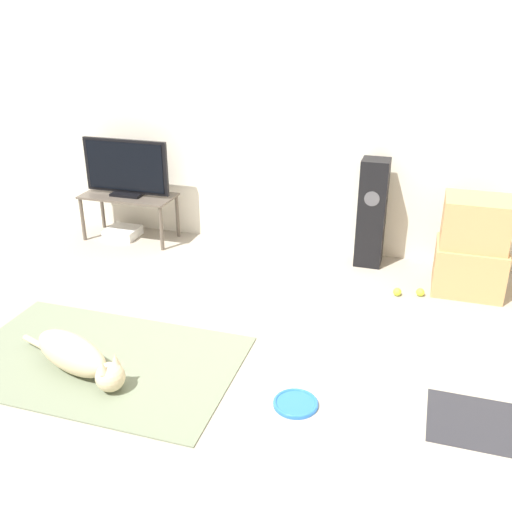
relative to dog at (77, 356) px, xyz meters
name	(u,v)px	position (x,y,z in m)	size (l,w,h in m)	color
ground_plane	(153,349)	(0.32, 0.39, -0.13)	(12.00, 12.00, 0.00)	#9E9384
wall_back	(247,109)	(0.32, 2.49, 1.14)	(8.00, 0.06, 2.55)	silver
area_rug	(100,360)	(0.05, 0.16, -0.13)	(1.81, 1.13, 0.01)	slate
dog	(77,356)	(0.00, 0.00, 0.00)	(0.92, 0.40, 0.25)	beige
frisbee	(296,403)	(1.39, 0.11, -0.12)	(0.27, 0.27, 0.03)	blue
cardboard_box_lower	(469,268)	(2.38, 1.96, 0.07)	(0.54, 0.45, 0.40)	tan
cardboard_box_upper	(476,222)	(2.38, 1.97, 0.46)	(0.50, 0.42, 0.39)	tan
floor_speaker	(372,213)	(1.54, 2.26, 0.35)	(0.24, 0.24, 0.96)	black
tv_stand	(129,201)	(-0.80, 2.16, 0.26)	(0.91, 0.42, 0.45)	brown
tv	(126,168)	(-0.80, 2.17, 0.59)	(0.86, 0.20, 0.54)	black
tennis_ball_by_boxes	(420,292)	(2.03, 1.74, -0.10)	(0.07, 0.07, 0.07)	#C6E033
tennis_ball_near_speaker	(397,292)	(1.85, 1.69, -0.10)	(0.07, 0.07, 0.07)	#C6E033
game_console	(123,232)	(-0.90, 2.17, -0.09)	(0.31, 0.29, 0.09)	white
door_mat	(491,425)	(2.48, 0.26, -0.13)	(0.70, 0.48, 0.01)	#28282D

